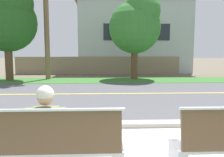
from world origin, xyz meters
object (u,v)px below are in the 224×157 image
(seated_person_olive, at_px, (48,127))
(shade_tree_left, at_px, (137,24))
(bench_left, at_px, (52,148))
(shade_tree_far_left, at_px, (8,18))

(seated_person_olive, relative_size, shade_tree_left, 0.23)
(bench_left, xyz_separation_m, seated_person_olive, (-0.08, 0.17, 0.22))
(seated_person_olive, height_order, shade_tree_far_left, shade_tree_far_left)
(seated_person_olive, xyz_separation_m, shade_tree_left, (2.90, 11.41, 2.85))
(shade_tree_far_left, xyz_separation_m, shade_tree_left, (7.72, 0.66, -0.22))
(shade_tree_left, bearing_deg, shade_tree_far_left, -175.10)
(seated_person_olive, bearing_deg, shade_tree_far_left, 114.17)
(bench_left, bearing_deg, shade_tree_left, 76.34)
(shade_tree_far_left, distance_m, shade_tree_left, 7.75)
(bench_left, bearing_deg, seated_person_olive, 115.87)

